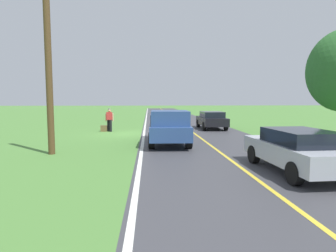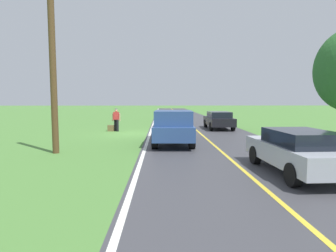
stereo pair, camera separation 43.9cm
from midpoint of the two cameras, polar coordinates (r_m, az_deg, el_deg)
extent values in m
plane|color=#4C7F38|center=(20.10, -8.89, -1.54)|extent=(200.00, 200.00, 0.00)
cube|color=#3D3D42|center=(20.24, 4.62, -1.44)|extent=(7.46, 120.00, 0.00)
cube|color=silver|center=(20.03, -5.47, -1.51)|extent=(0.16, 117.60, 0.00)
cube|color=gold|center=(20.24, 4.62, -1.43)|extent=(0.14, 117.60, 0.00)
cylinder|color=black|center=(21.56, -12.02, 0.04)|extent=(0.18, 0.18, 0.88)
cylinder|color=black|center=(21.83, -12.47, 0.10)|extent=(0.18, 0.18, 0.88)
cube|color=red|center=(21.64, -12.28, 2.00)|extent=(0.41, 0.28, 0.58)
sphere|color=tan|center=(21.62, -12.30, 3.07)|extent=(0.23, 0.23, 0.23)
sphere|color=#4C564C|center=(21.62, -12.31, 3.27)|extent=(0.20, 0.20, 0.20)
cube|color=black|center=(21.84, -12.18, 2.10)|extent=(0.33, 0.21, 0.44)
cylinder|color=tan|center=(21.58, -11.61, 1.71)|extent=(0.10, 0.10, 0.58)
cylinder|color=tan|center=(21.68, -12.96, 1.70)|extent=(0.10, 0.10, 0.58)
cube|color=brown|center=(21.75, -13.34, -0.49)|extent=(0.47, 0.22, 0.47)
cube|color=#2D4C84|center=(15.44, -0.67, -0.72)|extent=(2.15, 5.45, 0.70)
cube|color=#2D4C84|center=(14.20, -0.54, 1.64)|extent=(1.90, 2.21, 0.72)
cube|color=black|center=(14.19, -0.54, 1.93)|extent=(1.71, 1.34, 0.43)
cube|color=#2D4C84|center=(16.52, 2.48, 1.67)|extent=(0.18, 3.03, 0.45)
cube|color=#2D4C84|center=(16.47, -4.05, 1.65)|extent=(0.18, 3.03, 0.45)
cube|color=#2D4C84|center=(17.98, -0.91, 1.97)|extent=(1.84, 0.15, 0.45)
cylinder|color=black|center=(13.81, 3.28, -2.90)|extent=(0.32, 0.81, 0.80)
cylinder|color=black|center=(13.75, -4.22, -2.94)|extent=(0.32, 0.81, 0.80)
cylinder|color=black|center=(17.07, 2.20, -1.33)|extent=(0.32, 0.81, 0.80)
cylinder|color=black|center=(17.02, -3.85, -1.35)|extent=(0.32, 0.81, 0.80)
cube|color=#B2B7C1|center=(10.15, 23.23, -4.92)|extent=(2.02, 4.47, 0.62)
cube|color=black|center=(9.90, 23.91, -2.03)|extent=(1.72, 2.44, 0.46)
cylinder|color=black|center=(11.09, 15.78, -5.48)|extent=(0.27, 0.67, 0.66)
cylinder|color=black|center=(11.81, 23.44, -5.06)|extent=(0.27, 0.67, 0.66)
cylinder|color=black|center=(8.61, 22.79, -8.78)|extent=(0.27, 0.67, 0.66)
cube|color=black|center=(23.50, 8.18, 1.02)|extent=(1.87, 4.41, 0.62)
cube|color=black|center=(23.28, 8.30, 2.31)|extent=(1.64, 2.38, 0.46)
cylinder|color=black|center=(24.75, 5.60, 0.54)|extent=(0.24, 0.66, 0.66)
cylinder|color=black|center=(25.07, 9.41, 0.55)|extent=(0.24, 0.66, 0.66)
cylinder|color=black|center=(22.00, 6.76, -0.06)|extent=(0.24, 0.66, 0.66)
cylinder|color=black|center=(22.36, 11.02, -0.04)|extent=(0.24, 0.66, 0.66)
cylinder|color=brown|center=(13.40, -23.78, 11.12)|extent=(0.28, 0.28, 7.66)
camera|label=1|loc=(0.22, -91.24, -0.11)|focal=30.32mm
camera|label=2|loc=(0.22, 88.76, 0.11)|focal=30.32mm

